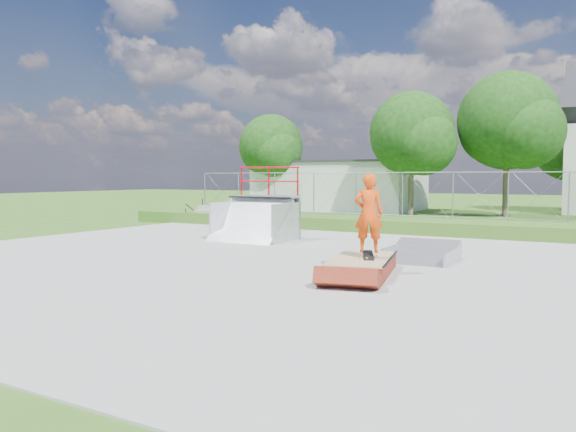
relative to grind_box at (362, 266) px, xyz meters
name	(u,v)px	position (x,y,z in m)	size (l,w,h in m)	color
ground	(263,264)	(-2.63, 0.18, -0.19)	(120.00, 120.00, 0.00)	#355F1B
concrete_pad	(263,263)	(-2.63, 0.18, -0.17)	(20.00, 16.00, 0.04)	#989895
grass_berm	(394,225)	(-2.63, 9.68, 0.06)	(24.00, 3.00, 0.50)	#355F1B
grind_box	(362,266)	(0.00, 0.00, 0.00)	(1.73, 2.70, 0.37)	maroon
quarter_pipe	(253,204)	(-5.51, 4.10, 1.04)	(2.44, 2.07, 2.44)	#ACAEB4
flat_bank_ramp	(422,253)	(0.63, 2.30, 0.05)	(1.55, 1.66, 0.48)	#ACAEB4
skateboard	(368,256)	(0.12, 0.03, 0.23)	(0.22, 0.80, 0.02)	black
skater	(369,217)	(0.12, 0.03, 1.07)	(0.62, 0.40, 1.69)	#ED450C
concrete_stairs	(207,215)	(-11.13, 8.88, 0.21)	(1.50, 1.60, 0.80)	#989895
chain_link_fence	(402,194)	(-2.63, 10.68, 1.21)	(20.00, 0.06, 1.80)	gray
utility_building_flat	(339,186)	(-10.63, 22.18, 1.31)	(10.00, 6.00, 3.00)	beige
tree_left_near	(415,136)	(-4.38, 18.01, 4.05)	(4.76, 4.48, 6.65)	brown
tree_center	(513,124)	(0.15, 19.99, 4.66)	(5.44, 5.12, 7.60)	brown
tree_left_far	(273,149)	(-14.40, 20.03, 3.75)	(4.42, 4.16, 6.18)	brown
tree_back_mid	(573,152)	(2.58, 28.04, 3.45)	(4.08, 3.84, 5.70)	brown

